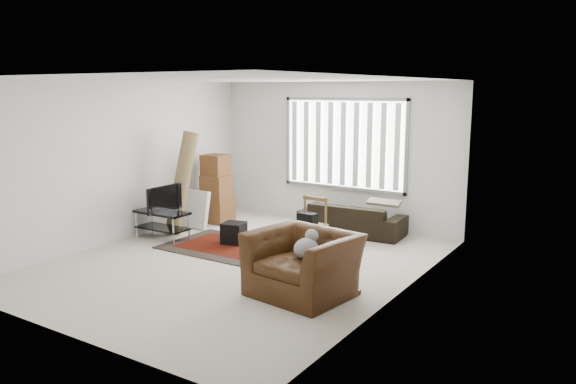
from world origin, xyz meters
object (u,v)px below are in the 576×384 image
object	(u,v)px
tv_stand	(162,219)
moving_boxes	(216,191)
armchair	(303,259)
sofa	(352,214)
side_chair	(308,223)

from	to	relation	value
tv_stand	moving_boxes	xyz separation A→B (m)	(-0.02, 1.48, 0.26)
moving_boxes	armchair	bearing A→B (deg)	-35.46
sofa	side_chair	distance (m)	1.50
armchair	sofa	bearing A→B (deg)	113.37
moving_boxes	sofa	bearing A→B (deg)	13.34
sofa	side_chair	bearing A→B (deg)	85.81
moving_boxes	sofa	world-z (taller)	moving_boxes
tv_stand	side_chair	distance (m)	2.64
side_chair	armchair	world-z (taller)	armchair
moving_boxes	tv_stand	bearing A→B (deg)	-89.26
moving_boxes	armchair	world-z (taller)	moving_boxes
side_chair	armchair	size ratio (longest dim) A/B	0.64
side_chair	armchair	xyz separation A→B (m)	(0.87, -1.59, -0.03)
sofa	armchair	xyz separation A→B (m)	(0.84, -3.08, 0.10)
armchair	side_chair	bearing A→B (deg)	126.70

